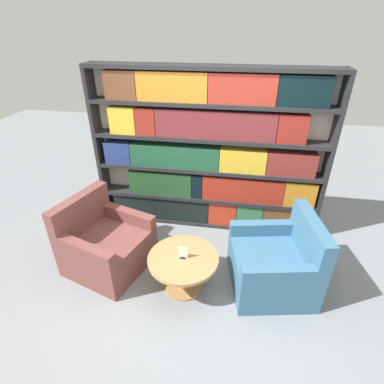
% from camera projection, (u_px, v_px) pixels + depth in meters
% --- Properties ---
extents(ground_plane, '(14.00, 14.00, 0.00)m').
position_uv_depth(ground_plane, '(190.00, 297.00, 3.38)').
color(ground_plane, gray).
extents(bookshelf, '(3.16, 0.30, 2.26)m').
position_uv_depth(bookshelf, '(209.00, 155.00, 4.09)').
color(bookshelf, silver).
rests_on(bookshelf, ground_plane).
extents(armchair_left, '(1.10, 1.10, 0.91)m').
position_uv_depth(armchair_left, '(105.00, 245.00, 3.70)').
color(armchair_left, brown).
rests_on(armchair_left, ground_plane).
extents(armchair_right, '(1.03, 1.03, 0.91)m').
position_uv_depth(armchair_right, '(275.00, 264.00, 3.40)').
color(armchair_right, '#386684').
rests_on(armchair_right, ground_plane).
extents(coffee_table, '(0.79, 0.79, 0.46)m').
position_uv_depth(coffee_table, '(183.00, 266.00, 3.35)').
color(coffee_table, '#AD7F4C').
rests_on(coffee_table, ground_plane).
extents(table_sign, '(0.10, 0.06, 0.14)m').
position_uv_depth(table_sign, '(183.00, 253.00, 3.25)').
color(table_sign, black).
rests_on(table_sign, coffee_table).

